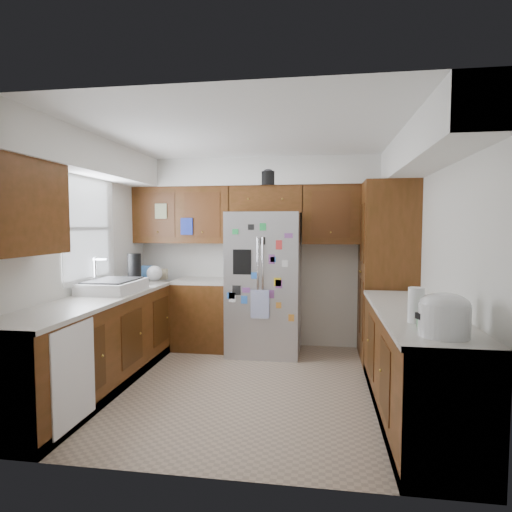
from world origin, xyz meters
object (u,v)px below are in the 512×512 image
(rice_cooker, at_px, (444,314))
(paper_towel, at_px, (416,305))
(fridge, at_px, (264,283))
(pantry, at_px, (387,272))

(rice_cooker, bearing_deg, paper_towel, 103.95)
(fridge, relative_size, paper_towel, 6.95)
(rice_cooker, relative_size, paper_towel, 1.26)
(fridge, bearing_deg, paper_towel, -56.68)
(paper_towel, bearing_deg, pantry, 87.40)
(paper_towel, bearing_deg, rice_cooker, -76.05)
(fridge, xyz_separation_m, paper_towel, (1.41, -2.14, 0.15))
(fridge, xyz_separation_m, rice_cooker, (1.50, -2.52, 0.17))
(rice_cooker, bearing_deg, fridge, 120.78)
(paper_towel, bearing_deg, fridge, 123.32)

